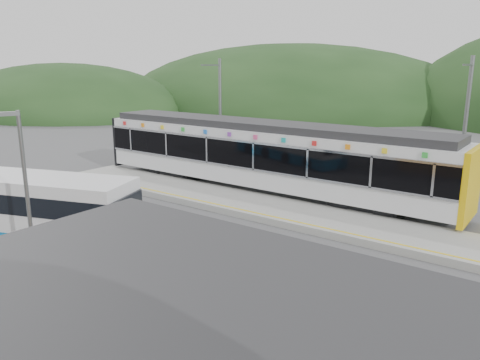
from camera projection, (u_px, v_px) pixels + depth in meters
The scene contains 10 objects.
ground at pixel (224, 231), 19.09m from camera, with size 120.00×120.00×0.00m, color #4C4C4F.
hills at pixel (417, 226), 19.67m from camera, with size 146.00×149.00×26.00m.
platform at pixel (268, 208), 21.64m from camera, with size 26.00×3.20×0.30m, color #9E9E99.
yellow_line at pixel (252, 212), 20.58m from camera, with size 26.00×0.10×0.01m, color yellow.
train at pixel (262, 154), 24.52m from camera, with size 20.44×3.01×3.74m.
catenary_mast_west at pixel (220, 114), 28.95m from camera, with size 0.18×1.80×7.00m.
catenary_mast_east at pixel (464, 133), 20.90m from camera, with size 0.18×1.80×7.00m.
station_shelter at pixel (174, 358), 8.22m from camera, with size 9.20×6.20×3.00m.
bus at pixel (13, 210), 17.67m from camera, with size 9.84×5.30×2.63m.
lamp_post at pixel (22, 183), 13.75m from camera, with size 0.48×1.01×5.33m.
Camera 1 is at (11.21, -14.15, 6.56)m, focal length 35.00 mm.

